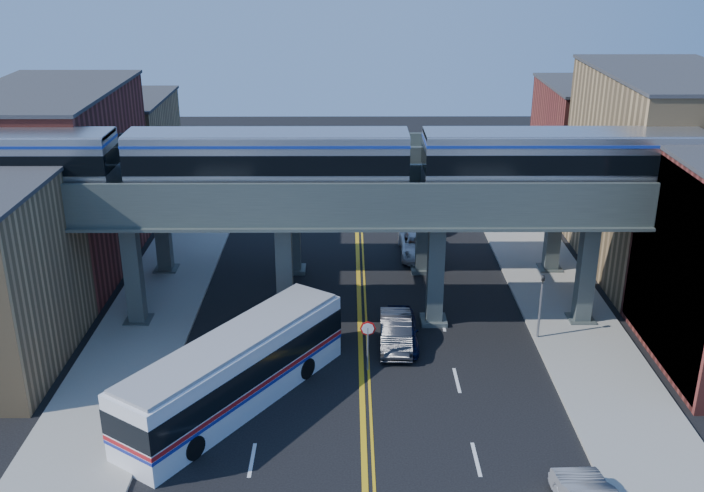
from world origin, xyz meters
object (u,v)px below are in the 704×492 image
Objects in this scene: car_lane_a at (400,329)px; car_lane_c at (418,245)px; stop_sign at (368,338)px; car_lane_b at (396,332)px; traffic_signal at (541,300)px; car_lane_d at (426,216)px; transit_train at (268,160)px; transit_bus at (235,371)px.

car_lane_c is (1.94, 11.89, -0.05)m from car_lane_a.
car_lane_b is at bearing 58.70° from stop_sign.
traffic_signal is at bearing 3.57° from car_lane_a.
car_lane_d is at bearing 79.50° from car_lane_c.
stop_sign is at bearing -119.46° from car_lane_b.
transit_train is 9.76× the size of car_lane_a.
car_lane_a reaches higher than car_lane_c.
transit_train is 9.61× the size of car_lane_b.
car_lane_d is (2.97, 17.42, -0.00)m from car_lane_a.
transit_train is 16.58× the size of stop_sign.
stop_sign reaches higher than car_lane_b.
car_lane_b is 17.95m from car_lane_d.
traffic_signal reaches higher than stop_sign.
traffic_signal is at bearing -80.20° from car_lane_d.
car_lane_c is at bearing 114.26° from traffic_signal.
transit_train is at bearing 162.35° from car_lane_a.
car_lane_b is at bearing -21.51° from transit_train.
car_lane_a is (-7.17, -0.29, -1.54)m from traffic_signal.
stop_sign is 0.59× the size of car_lane_a.
traffic_signal is at bearing -8.23° from transit_train.
traffic_signal is 7.58m from car_lane_b.
car_lane_a is 0.34m from car_lane_b.
stop_sign is 0.22× the size of transit_bus.
car_lane_c is at bearing 82.03° from car_lane_a.
transit_bus is 2.60× the size of car_lane_b.
stop_sign is 0.51× the size of car_lane_c.
traffic_signal is (13.83, -2.00, -6.82)m from transit_train.
traffic_signal is 12.83m from car_lane_c.
transit_bus is 2.31× the size of car_lane_c.
transit_bus is 2.64× the size of car_lane_a.
traffic_signal is 0.92× the size of car_lane_a.
car_lane_d is at bearing 57.53° from transit_train.
traffic_signal is at bearing 18.63° from stop_sign.
car_lane_a is at bearing -18.94° from transit_train.
transit_train is 10.91m from transit_bus.
transit_train is 10.17m from stop_sign.
transit_train is 10.64× the size of traffic_signal.
car_lane_c is at bearing 81.71° from car_lane_b.
transit_bus is 25.36m from car_lane_d.
stop_sign is at bearing -29.76° from transit_bus.
transit_train is 8.36× the size of car_lane_d.
car_lane_a is (1.73, 2.71, -1.00)m from stop_sign.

